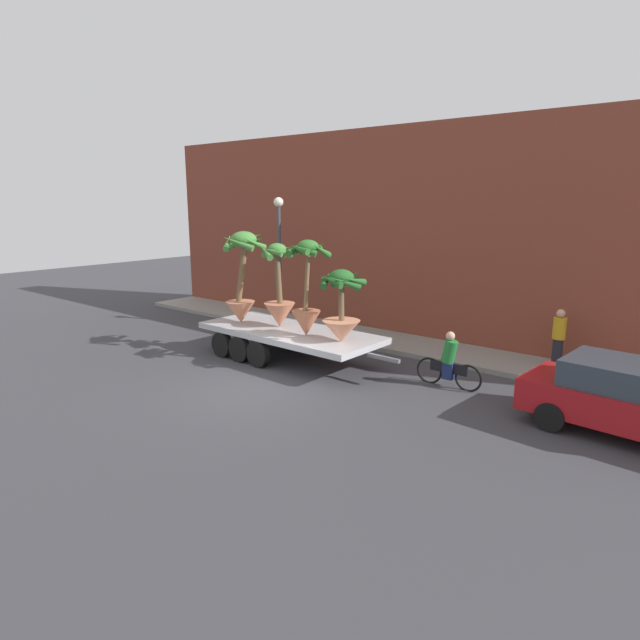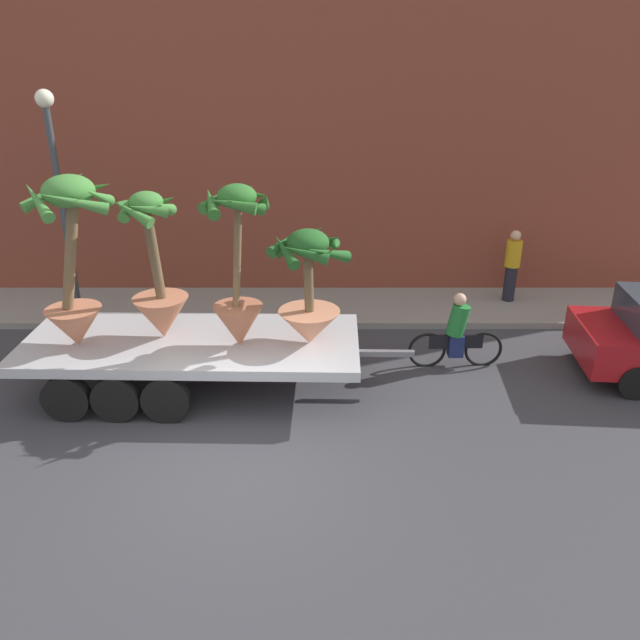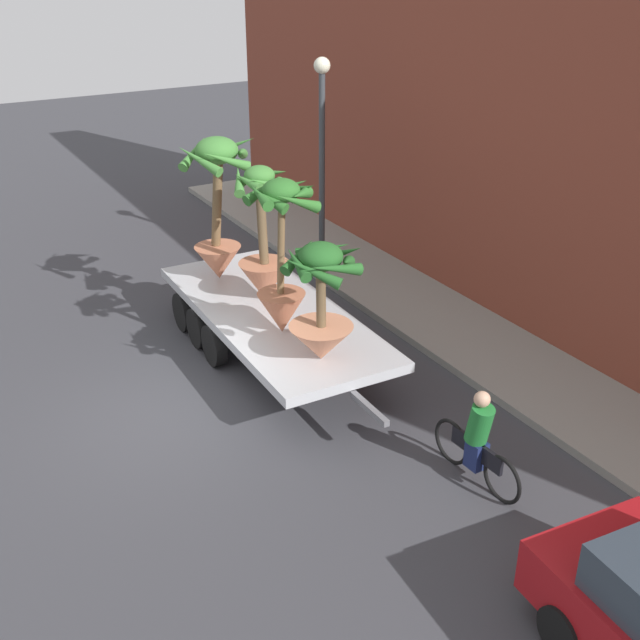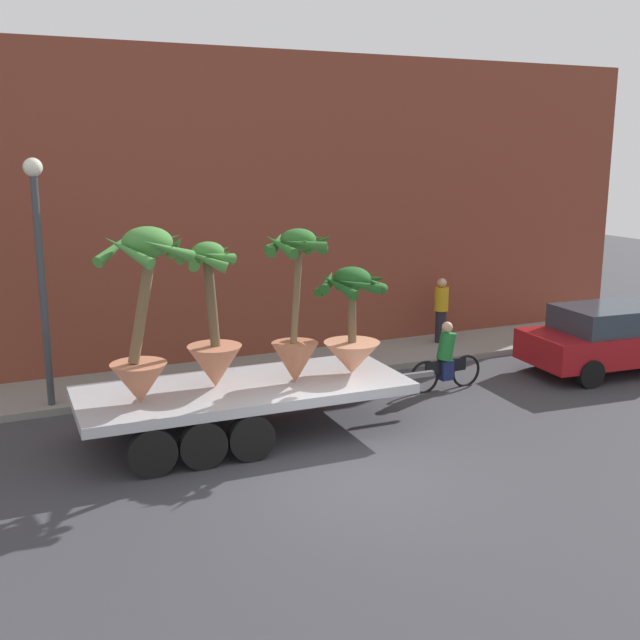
# 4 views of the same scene
# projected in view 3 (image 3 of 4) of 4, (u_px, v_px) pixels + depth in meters

# --- Properties ---
(ground_plane) EXTENTS (60.00, 60.00, 0.00)m
(ground_plane) POSITION_uv_depth(u_px,v_px,m) (173.00, 416.00, 13.27)
(ground_plane) COLOR #38383D
(sidewalk) EXTENTS (24.00, 2.20, 0.15)m
(sidewalk) POSITION_uv_depth(u_px,v_px,m) (458.00, 331.00, 15.97)
(sidewalk) COLOR gray
(sidewalk) RESTS_ON ground
(building_facade) EXTENTS (24.00, 1.20, 7.40)m
(building_facade) POSITION_uv_depth(u_px,v_px,m) (542.00, 143.00, 15.14)
(building_facade) COLOR brown
(building_facade) RESTS_ON ground
(flatbed_trailer) EXTENTS (6.95, 2.52, 0.98)m
(flatbed_trailer) POSITION_uv_depth(u_px,v_px,m) (267.00, 315.00, 15.04)
(flatbed_trailer) COLOR #B7BABF
(flatbed_trailer) RESTS_ON ground
(potted_palm_rear) EXTENTS (1.43, 1.43, 2.04)m
(potted_palm_rear) POSITION_uv_depth(u_px,v_px,m) (321.00, 309.00, 12.65)
(potted_palm_rear) COLOR tan
(potted_palm_rear) RESTS_ON flatbed_trailer
(potted_palm_middle) EXTENTS (1.10, 1.17, 2.61)m
(potted_palm_middle) POSITION_uv_depth(u_px,v_px,m) (263.00, 252.00, 14.77)
(potted_palm_middle) COLOR #C17251
(potted_palm_middle) RESTS_ON flatbed_trailer
(potted_palm_front) EXTENTS (1.24, 1.17, 2.80)m
(potted_palm_front) POSITION_uv_depth(u_px,v_px,m) (282.00, 266.00, 13.36)
(potted_palm_front) COLOR #B26647
(potted_palm_front) RESTS_ON flatbed_trailer
(potted_palm_extra) EXTENTS (1.62, 1.66, 2.94)m
(potted_palm_extra) POSITION_uv_depth(u_px,v_px,m) (218.00, 212.00, 15.40)
(potted_palm_extra) COLOR #C17251
(potted_palm_extra) RESTS_ON flatbed_trailer
(cyclist) EXTENTS (1.84, 0.36, 1.54)m
(cyclist) POSITION_uv_depth(u_px,v_px,m) (478.00, 441.00, 11.46)
(cyclist) COLOR black
(cyclist) RESTS_ON ground
(street_lamp) EXTENTS (0.36, 0.36, 4.83)m
(street_lamp) POSITION_uv_depth(u_px,v_px,m) (322.00, 139.00, 17.43)
(street_lamp) COLOR #383D42
(street_lamp) RESTS_ON sidewalk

